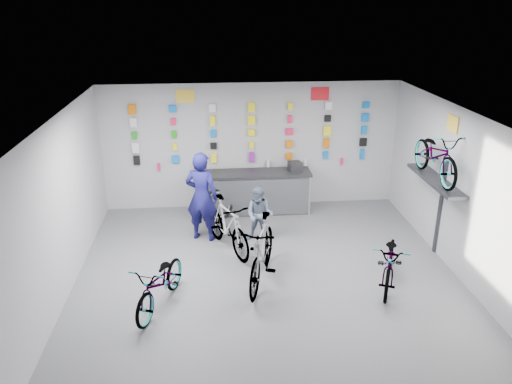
{
  "coord_description": "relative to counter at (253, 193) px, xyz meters",
  "views": [
    {
      "loc": [
        -0.94,
        -7.4,
        4.84
      ],
      "look_at": [
        -0.13,
        1.4,
        1.35
      ],
      "focal_mm": 35.0,
      "sensor_mm": 36.0,
      "label": 1
    }
  ],
  "objects": [
    {
      "name": "clerk",
      "position": [
        -1.18,
        -1.31,
        0.47
      ],
      "size": [
        0.82,
        0.68,
        1.92
      ],
      "primitive_type": "imported",
      "rotation": [
        0.0,
        0.0,
        2.78
      ],
      "color": "#141351",
      "rests_on": "floor"
    },
    {
      "name": "wall_right",
      "position": [
        3.5,
        -3.54,
        1.01
      ],
      "size": [
        0.0,
        8.0,
        8.0
      ],
      "primitive_type": "plane",
      "rotation": [
        1.57,
        0.0,
        -1.57
      ],
      "color": "#B7B7B9",
      "rests_on": "floor"
    },
    {
      "name": "ceiling",
      "position": [
        0.0,
        -3.54,
        2.51
      ],
      "size": [
        8.0,
        8.0,
        0.0
      ],
      "primitive_type": "plane",
      "rotation": [
        3.14,
        0.0,
        0.0
      ],
      "color": "white",
      "rests_on": "wall_back"
    },
    {
      "name": "floor",
      "position": [
        0.0,
        -3.54,
        -0.49
      ],
      "size": [
        8.0,
        8.0,
        0.0
      ],
      "primitive_type": "plane",
      "color": "#4C4C50",
      "rests_on": "ground"
    },
    {
      "name": "bike_service",
      "position": [
        -0.68,
        -1.88,
        0.06
      ],
      "size": [
        1.22,
        1.88,
        1.1
      ],
      "primitive_type": "imported",
      "rotation": [
        0.0,
        0.0,
        0.42
      ],
      "color": "gray",
      "rests_on": "floor"
    },
    {
      "name": "customer",
      "position": [
        -0.0,
        -1.55,
        0.12
      ],
      "size": [
        0.71,
        0.63,
        1.21
      ],
      "primitive_type": "imported",
      "rotation": [
        0.0,
        0.0,
        -0.35
      ],
      "color": "slate",
      "rests_on": "floor"
    },
    {
      "name": "wall_bracket",
      "position": [
        3.33,
        -2.34,
        0.98
      ],
      "size": [
        0.39,
        1.9,
        2.0
      ],
      "color": "#333338",
      "rests_on": "wall_right"
    },
    {
      "name": "bike_right",
      "position": [
        2.15,
        -3.45,
        -0.03
      ],
      "size": [
        1.24,
        1.84,
        0.91
      ],
      "primitive_type": "imported",
      "rotation": [
        0.0,
        0.0,
        -0.4
      ],
      "color": "gray",
      "rests_on": "floor"
    },
    {
      "name": "sign_left",
      "position": [
        -1.5,
        0.44,
        2.23
      ],
      "size": [
        0.42,
        0.02,
        0.3
      ],
      "primitive_type": "cube",
      "color": "yellow",
      "rests_on": "wall_back"
    },
    {
      "name": "wall_left",
      "position": [
        -3.5,
        -3.54,
        1.01
      ],
      "size": [
        0.0,
        8.0,
        8.0
      ],
      "primitive_type": "plane",
      "rotation": [
        1.57,
        0.0,
        1.57
      ],
      "color": "#B7B7B9",
      "rests_on": "floor"
    },
    {
      "name": "bike_wall",
      "position": [
        3.25,
        -2.34,
        1.57
      ],
      "size": [
        0.63,
        1.8,
        0.95
      ],
      "primitive_type": "imported",
      "color": "gray",
      "rests_on": "wall_bracket"
    },
    {
      "name": "spare_wheel",
      "position": [
        -0.85,
        -0.37,
        -0.12
      ],
      "size": [
        0.79,
        0.51,
        0.74
      ],
      "rotation": [
        0.0,
        0.0,
        0.37
      ],
      "color": "black",
      "rests_on": "floor"
    },
    {
      "name": "counter",
      "position": [
        0.0,
        0.0,
        0.0
      ],
      "size": [
        2.7,
        0.66,
        1.0
      ],
      "color": "black",
      "rests_on": "floor"
    },
    {
      "name": "bike_center",
      "position": [
        -0.12,
        -3.13,
        0.11
      ],
      "size": [
        1.12,
        2.08,
        1.2
      ],
      "primitive_type": "imported",
      "rotation": [
        0.0,
        0.0,
        -0.3
      ],
      "color": "gray",
      "rests_on": "floor"
    },
    {
      "name": "sign_right",
      "position": [
        1.6,
        0.44,
        2.23
      ],
      "size": [
        0.42,
        0.02,
        0.3
      ],
      "primitive_type": "cube",
      "color": "red",
      "rests_on": "wall_back"
    },
    {
      "name": "bike_left",
      "position": [
        -1.86,
        -3.77,
        -0.04
      ],
      "size": [
        1.13,
        1.79,
        0.89
      ],
      "primitive_type": "imported",
      "rotation": [
        0.0,
        0.0,
        -0.35
      ],
      "color": "gray",
      "rests_on": "floor"
    },
    {
      "name": "sign_side",
      "position": [
        3.48,
        -2.34,
        2.16
      ],
      "size": [
        0.02,
        0.4,
        0.3
      ],
      "primitive_type": "cube",
      "color": "yellow",
      "rests_on": "wall_right"
    },
    {
      "name": "merch_wall",
      "position": [
        -0.02,
        0.39,
        1.32
      ],
      "size": [
        5.57,
        0.08,
        1.56
      ],
      "color": "black",
      "rests_on": "wall_back"
    },
    {
      "name": "wall_back",
      "position": [
        0.0,
        0.46,
        1.01
      ],
      "size": [
        7.0,
        0.0,
        7.0
      ],
      "primitive_type": "plane",
      "rotation": [
        1.57,
        0.0,
        0.0
      ],
      "color": "#B7B7B9",
      "rests_on": "floor"
    },
    {
      "name": "register",
      "position": [
        0.99,
        0.01,
        0.62
      ],
      "size": [
        0.33,
        0.34,
        0.22
      ],
      "primitive_type": "cube",
      "rotation": [
        0.0,
        0.0,
        0.17
      ],
      "color": "black",
      "rests_on": "counter"
    }
  ]
}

